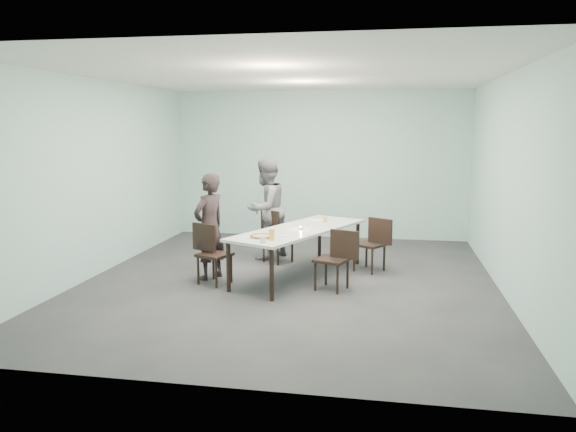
% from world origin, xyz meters
% --- Properties ---
extents(ground, '(7.00, 7.00, 0.00)m').
position_xyz_m(ground, '(0.00, 0.00, 0.00)').
color(ground, '#333335').
rests_on(ground, ground).
extents(room_shell, '(6.02, 7.02, 3.01)m').
position_xyz_m(room_shell, '(0.00, 0.00, 2.03)').
color(room_shell, '#ADDAD1').
rests_on(room_shell, ground).
extents(table, '(1.88, 2.74, 0.75)m').
position_xyz_m(table, '(0.10, 0.28, 0.69)').
color(table, white).
rests_on(table, ground).
extents(chair_near_left, '(0.65, 0.55, 0.87)m').
position_xyz_m(chair_near_left, '(-1.13, -0.28, 0.50)').
color(chair_near_left, black).
rests_on(chair_near_left, ground).
extents(chair_far_left, '(0.63, 0.58, 0.87)m').
position_xyz_m(chair_far_left, '(-0.47, 1.19, 0.50)').
color(chair_far_left, black).
rests_on(chair_far_left, ground).
extents(chair_near_right, '(0.65, 0.54, 0.87)m').
position_xyz_m(chair_near_right, '(0.74, -0.35, 0.50)').
color(chair_near_right, black).
rests_on(chair_near_right, ground).
extents(chair_far_right, '(0.64, 0.58, 0.87)m').
position_xyz_m(chair_far_right, '(1.21, 0.78, 0.50)').
color(chair_far_right, black).
rests_on(chair_far_right, ground).
extents(diner_near, '(0.60, 0.69, 1.60)m').
position_xyz_m(diner_near, '(-1.21, -0.05, 0.80)').
color(diner_near, black).
rests_on(diner_near, ground).
extents(diner_far, '(0.97, 1.05, 1.74)m').
position_xyz_m(diner_far, '(-0.66, 1.41, 0.87)').
color(diner_far, slate).
rests_on(diner_far, ground).
extents(pizza, '(0.34, 0.34, 0.04)m').
position_xyz_m(pizza, '(-0.30, -0.52, 0.77)').
color(pizza, white).
rests_on(pizza, table).
extents(side_plate, '(0.18, 0.18, 0.01)m').
position_xyz_m(side_plate, '(-0.06, -0.35, 0.76)').
color(side_plate, white).
rests_on(side_plate, table).
extents(beer_glass, '(0.08, 0.08, 0.15)m').
position_xyz_m(beer_glass, '(-0.12, -0.66, 0.82)').
color(beer_glass, gold).
rests_on(beer_glass, table).
extents(water_tumbler, '(0.08, 0.08, 0.09)m').
position_xyz_m(water_tumbler, '(-0.20, -0.86, 0.80)').
color(water_tumbler, silver).
rests_on(water_tumbler, table).
extents(tealight, '(0.06, 0.06, 0.05)m').
position_xyz_m(tealight, '(0.14, 0.21, 0.77)').
color(tealight, silver).
rests_on(tealight, table).
extents(amber_tumbler, '(0.07, 0.07, 0.08)m').
position_xyz_m(amber_tumbler, '(0.42, 0.92, 0.79)').
color(amber_tumbler, gold).
rests_on(amber_tumbler, table).
extents(menu, '(0.36, 0.32, 0.01)m').
position_xyz_m(menu, '(0.25, 1.10, 0.75)').
color(menu, silver).
rests_on(menu, table).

